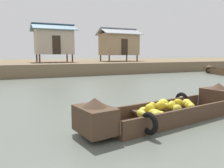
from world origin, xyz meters
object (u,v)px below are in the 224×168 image
object	(u,v)px
banana_boat	(168,110)
fishing_skiff_distant	(220,71)
stilt_house_mid_left	(54,41)
stilt_house_mid_right	(119,44)

from	to	relation	value
banana_boat	fishing_skiff_distant	distance (m)	16.89
banana_boat	fishing_skiff_distant	bearing A→B (deg)	35.51
stilt_house_mid_left	fishing_skiff_distant	bearing A→B (deg)	-34.54
stilt_house_mid_left	banana_boat	bearing A→B (deg)	-91.41
banana_boat	stilt_house_mid_right	distance (m)	21.21
banana_boat	stilt_house_mid_left	xyz separation A→B (m)	(0.47, 18.95, 2.84)
fishing_skiff_distant	banana_boat	bearing A→B (deg)	-144.49
stilt_house_mid_right	banana_boat	bearing A→B (deg)	-112.64
banana_boat	stilt_house_mid_right	world-z (taller)	stilt_house_mid_right
fishing_skiff_distant	stilt_house_mid_right	world-z (taller)	stilt_house_mid_right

